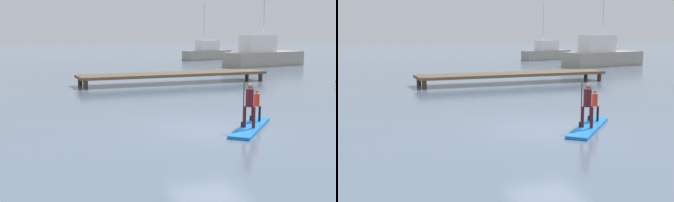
% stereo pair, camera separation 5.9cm
% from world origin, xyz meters
% --- Properties ---
extents(ground_plane, '(240.00, 240.00, 0.00)m').
position_xyz_m(ground_plane, '(0.00, 0.00, 0.00)').
color(ground_plane, slate).
extents(paddleboard_near, '(3.03, 3.07, 0.10)m').
position_xyz_m(paddleboard_near, '(1.40, -0.43, 0.05)').
color(paddleboard_near, blue).
rests_on(paddleboard_near, ground).
extents(paddler_adult, '(0.40, 0.39, 1.56)m').
position_xyz_m(paddler_adult, '(1.15, -0.67, 0.97)').
color(paddler_adult, '#4C1419').
rests_on(paddler_adult, paddleboard_near).
extents(paddler_child_solo, '(0.33, 0.32, 1.23)m').
position_xyz_m(paddler_child_solo, '(2.02, 0.22, 0.75)').
color(paddler_child_solo, black).
rests_on(paddler_child_solo, paddleboard_near).
extents(fishing_boat_white_large, '(9.19, 4.50, 7.56)m').
position_xyz_m(fishing_boat_white_large, '(18.46, 24.37, 1.09)').
color(fishing_boat_white_large, '#9E9384').
rests_on(fishing_boat_white_large, ground).
extents(fishing_boat_green_midground, '(6.87, 3.19, 6.88)m').
position_xyz_m(fishing_boat_green_midground, '(17.94, 35.69, 0.92)').
color(fishing_boat_green_midground, '#9E9384').
rests_on(fishing_boat_green_midground, ground).
extents(floating_dock, '(12.85, 2.36, 0.68)m').
position_xyz_m(floating_dock, '(4.33, 13.53, 0.58)').
color(floating_dock, brown).
rests_on(floating_dock, ground).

